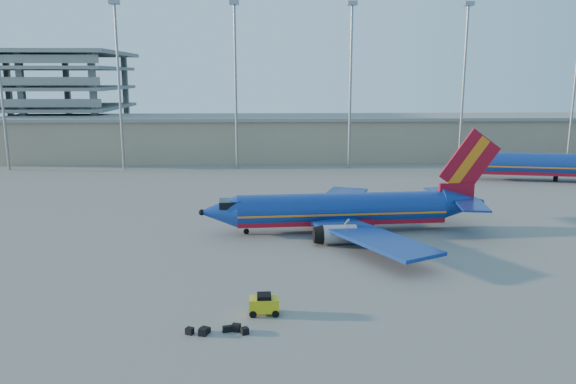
# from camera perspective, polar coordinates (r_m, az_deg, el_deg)

# --- Properties ---
(ground) EXTENTS (220.00, 220.00, 0.00)m
(ground) POSITION_cam_1_polar(r_m,az_deg,el_deg) (55.56, -2.40, -5.28)
(ground) COLOR slate
(ground) RESTS_ON ground
(terminal_building) EXTENTS (122.00, 16.00, 8.50)m
(terminal_building) POSITION_cam_1_polar(r_m,az_deg,el_deg) (112.19, 2.80, 5.62)
(terminal_building) COLOR gray
(terminal_building) RESTS_ON ground
(light_mast_row) EXTENTS (101.60, 1.60, 28.65)m
(light_mast_row) POSITION_cam_1_polar(r_m,az_deg,el_deg) (99.25, 0.55, 12.49)
(light_mast_row) COLOR gray
(light_mast_row) RESTS_ON ground
(aircraft_main) EXTENTS (32.00, 30.71, 10.83)m
(aircraft_main) POSITION_cam_1_polar(r_m,az_deg,el_deg) (59.72, 6.12, -1.83)
(aircraft_main) COLOR navy
(aircraft_main) RESTS_ON ground
(aircraft_second) EXTENTS (33.84, 14.37, 11.58)m
(aircraft_second) POSITION_cam_1_polar(r_m,az_deg,el_deg) (97.26, 26.15, 2.50)
(aircraft_second) COLOR navy
(aircraft_second) RESTS_ON ground
(baggage_tug) EXTENTS (2.07, 1.27, 1.47)m
(baggage_tug) POSITION_cam_1_polar(r_m,az_deg,el_deg) (39.62, -2.44, -11.29)
(baggage_tug) COLOR gold
(baggage_tug) RESTS_ON ground
(luggage_pile) EXTENTS (4.12, 1.08, 0.50)m
(luggage_pile) POSITION_cam_1_polar(r_m,az_deg,el_deg) (37.42, -7.12, -13.74)
(luggage_pile) COLOR black
(luggage_pile) RESTS_ON ground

